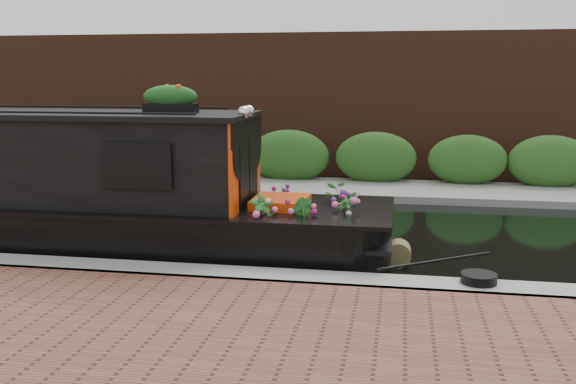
# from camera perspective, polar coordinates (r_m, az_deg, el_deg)

# --- Properties ---
(ground) EXTENTS (80.00, 80.00, 0.00)m
(ground) POSITION_cam_1_polar(r_m,az_deg,el_deg) (11.97, -4.52, -3.37)
(ground) COLOR black
(ground) RESTS_ON ground
(near_bank_coping) EXTENTS (40.00, 0.60, 0.50)m
(near_bank_coping) POSITION_cam_1_polar(r_m,az_deg,el_deg) (8.94, -9.91, -8.29)
(near_bank_coping) COLOR gray
(near_bank_coping) RESTS_ON ground
(far_bank_path) EXTENTS (40.00, 2.40, 0.34)m
(far_bank_path) POSITION_cam_1_polar(r_m,az_deg,el_deg) (15.98, -0.73, 0.15)
(far_bank_path) COLOR gray
(far_bank_path) RESTS_ON ground
(far_hedge) EXTENTS (40.00, 1.10, 2.80)m
(far_hedge) POSITION_cam_1_polar(r_m,az_deg,el_deg) (16.85, -0.15, 0.68)
(far_hedge) COLOR #28571D
(far_hedge) RESTS_ON ground
(far_brick_wall) EXTENTS (40.00, 1.00, 8.00)m
(far_brick_wall) POSITION_cam_1_polar(r_m,az_deg,el_deg) (18.89, 0.99, 1.74)
(far_brick_wall) COLOR #4B2819
(far_brick_wall) RESTS_ON ground
(rope_fender) EXTENTS (0.38, 0.36, 0.38)m
(rope_fender) POSITION_cam_1_polar(r_m,az_deg,el_deg) (9.85, 9.79, -5.38)
(rope_fender) COLOR brown
(rope_fender) RESTS_ON ground
(coiled_mooring_rope) EXTENTS (0.45, 0.45, 0.12)m
(coiled_mooring_rope) POSITION_cam_1_polar(r_m,az_deg,el_deg) (8.51, 16.60, -7.35)
(coiled_mooring_rope) COLOR black
(coiled_mooring_rope) RESTS_ON near_bank_coping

